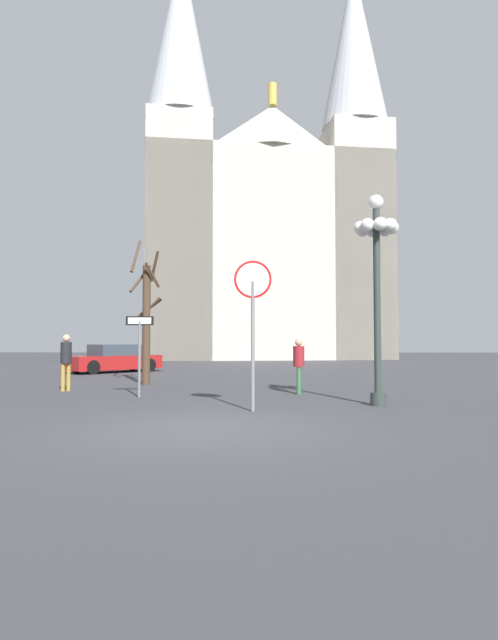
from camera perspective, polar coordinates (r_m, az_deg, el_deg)
name	(u,v)px	position (r m, az deg, el deg)	size (l,w,h in m)	color
ground_plane	(203,429)	(8.70, -5.27, -12.25)	(120.00, 120.00, 0.00)	#38383D
cathedral	(266,223)	(44.91, 1.94, 10.99)	(21.62, 14.19, 35.52)	#BCB5A5
stop_sign	(253,305)	(10.68, 0.43, 1.74)	(0.81, 0.08, 3.21)	slate
one_way_arrow_sign	(140,344)	(13.68, -12.38, -2.72)	(0.73, 0.08, 2.16)	slate
street_lamp	(377,261)	(12.12, 14.35, 6.52)	(1.05, 1.05, 4.92)	#2D3833
bare_tree	(146,317)	(17.66, -11.63, 0.30)	(1.07, 1.07, 5.08)	#473323
parked_car_near_red	(115,359)	(25.16, -15.02, -4.32)	(4.33, 4.40, 1.34)	maroon
pedestrian_walking	(66,357)	(15.95, -20.14, -3.96)	(0.32, 0.32, 1.69)	olive
pedestrian_standing	(299,361)	(14.24, 5.69, -4.65)	(0.32, 0.32, 1.56)	#33663F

